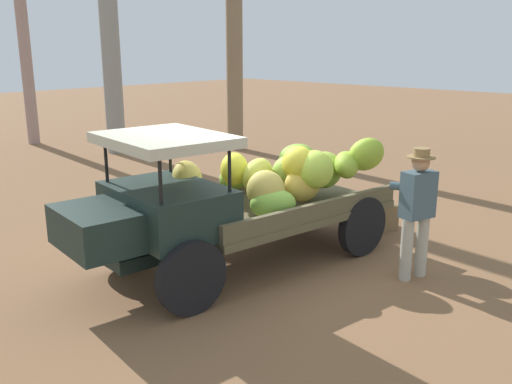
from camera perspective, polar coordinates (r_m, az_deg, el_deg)
name	(u,v)px	position (r m, az deg, el deg)	size (l,w,h in m)	color
ground_plane	(247,255)	(7.85, -0.95, -6.45)	(60.00, 60.00, 0.00)	brown
truck	(239,197)	(7.19, -1.78, -0.51)	(4.59, 2.23, 1.86)	#1C2C28
farmer	(417,206)	(7.10, 16.15, -1.35)	(0.54, 0.50, 1.66)	#B2AF9E
wooden_crate	(378,215)	(9.17, 12.34, -2.31)	(0.55, 0.44, 0.40)	olive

